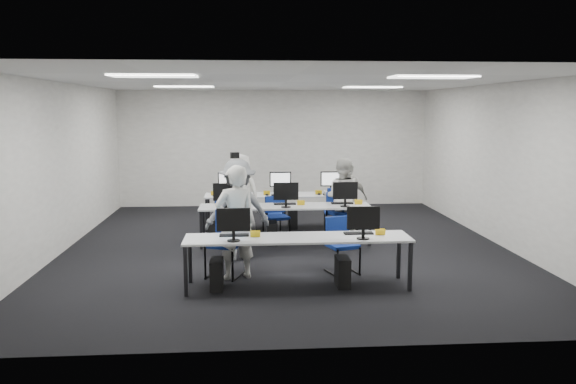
{
  "coord_description": "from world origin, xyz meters",
  "views": [
    {
      "loc": [
        -0.7,
        -10.13,
        2.53
      ],
      "look_at": [
        0.05,
        0.12,
        1.0
      ],
      "focal_mm": 35.0,
      "sensor_mm": 36.0,
      "label": 1
    }
  ],
  "objects": [
    {
      "name": "desk_mid",
      "position": [
        0.0,
        0.2,
        0.68
      ],
      "size": [
        3.2,
        0.7,
        0.73
      ],
      "color": "silver",
      "rests_on": "ground"
    },
    {
      "name": "dslr_camera",
      "position": [
        -0.91,
        -0.67,
        1.75
      ],
      "size": [
        0.18,
        0.21,
        0.1
      ],
      "primitive_type": "cube",
      "rotation": [
        0.0,
        0.0,
        3.38
      ],
      "color": "black",
      "rests_on": "photographer"
    },
    {
      "name": "room",
      "position": [
        0.0,
        0.0,
        1.5
      ],
      "size": [
        9.0,
        9.02,
        3.0
      ],
      "color": "black",
      "rests_on": "ground"
    },
    {
      "name": "chair_3",
      "position": [
        -0.12,
        0.65,
        0.26
      ],
      "size": [
        0.51,
        0.53,
        0.82
      ],
      "rotation": [
        0.0,
        0.0,
        0.29
      ],
      "color": "navy",
      "rests_on": "ground"
    },
    {
      "name": "student_1",
      "position": [
        1.16,
        0.76,
        0.79
      ],
      "size": [
        0.91,
        0.8,
        1.57
      ],
      "primitive_type": "imported",
      "rotation": [
        0.0,
        0.0,
        2.83
      ],
      "color": "beige",
      "rests_on": "ground"
    },
    {
      "name": "chair_5",
      "position": [
        -1.13,
        1.11,
        0.27
      ],
      "size": [
        0.5,
        0.53,
        0.86
      ],
      "rotation": [
        0.0,
        0.0,
        -0.21
      ],
      "color": "navy",
      "rests_on": "ground"
    },
    {
      "name": "equipment_back",
      "position": [
        0.19,
        1.62,
        0.36
      ],
      "size": [
        2.91,
        0.41,
        1.19
      ],
      "color": "white",
      "rests_on": "desk_back"
    },
    {
      "name": "chair_7",
      "position": [
        1.07,
        0.93,
        0.28
      ],
      "size": [
        0.46,
        0.5,
        0.9
      ],
      "rotation": [
        0.0,
        0.0,
        -0.05
      ],
      "color": "navy",
      "rests_on": "ground"
    },
    {
      "name": "photographer",
      "position": [
        -0.87,
        -0.85,
        0.85
      ],
      "size": [
        1.22,
        0.87,
        1.7
      ],
      "primitive_type": "imported",
      "rotation": [
        0.0,
        0.0,
        3.38
      ],
      "color": "slate",
      "rests_on": "ground"
    },
    {
      "name": "student_3",
      "position": [
        1.3,
        0.89,
        0.74
      ],
      "size": [
        0.94,
        0.57,
        1.49
      ],
      "primitive_type": "imported",
      "rotation": [
        0.0,
        0.0,
        0.25
      ],
      "color": "beige",
      "rests_on": "ground"
    },
    {
      "name": "student_0",
      "position": [
        -0.88,
        -1.91,
        0.86
      ],
      "size": [
        0.72,
        0.59,
        1.72
      ],
      "primitive_type": "imported",
      "rotation": [
        0.0,
        0.0,
        3.46
      ],
      "color": "beige",
      "rests_on": "ground"
    },
    {
      "name": "chair_1",
      "position": [
        0.75,
        -1.76,
        0.27
      ],
      "size": [
        0.54,
        0.57,
        0.86
      ],
      "rotation": [
        0.0,
        0.0,
        0.32
      ],
      "color": "navy",
      "rests_on": "ground"
    },
    {
      "name": "desk_back",
      "position": [
        0.0,
        1.6,
        0.68
      ],
      "size": [
        3.2,
        0.7,
        0.73
      ],
      "color": "silver",
      "rests_on": "ground"
    },
    {
      "name": "equipment_front",
      "position": [
        -0.19,
        -2.42,
        0.36
      ],
      "size": [
        2.51,
        0.41,
        1.19
      ],
      "color": "#0D67B4",
      "rests_on": "desk_front"
    },
    {
      "name": "equipment_mid",
      "position": [
        -0.19,
        0.18,
        0.36
      ],
      "size": [
        2.91,
        0.41,
        1.19
      ],
      "color": "white",
      "rests_on": "desk_mid"
    },
    {
      "name": "student_2",
      "position": [
        -0.85,
        0.98,
        0.82
      ],
      "size": [
        0.93,
        0.76,
        1.64
      ],
      "primitive_type": "imported",
      "rotation": [
        0.0,
        0.0,
        -0.34
      ],
      "color": "beige",
      "rests_on": "ground"
    },
    {
      "name": "chair_0",
      "position": [
        -1.05,
        -1.79,
        0.31
      ],
      "size": [
        0.63,
        0.66,
        0.99
      ],
      "rotation": [
        0.0,
        0.0,
        -0.35
      ],
      "color": "navy",
      "rests_on": "ground"
    },
    {
      "name": "desk_front",
      "position": [
        0.0,
        -2.4,
        0.68
      ],
      "size": [
        3.2,
        0.7,
        0.73
      ],
      "color": "silver",
      "rests_on": "ground"
    },
    {
      "name": "ceiling_panels",
      "position": [
        0.0,
        0.0,
        2.98
      ],
      "size": [
        5.2,
        4.6,
        0.02
      ],
      "color": "white",
      "rests_on": "room"
    },
    {
      "name": "chair_2",
      "position": [
        -1.16,
        0.75,
        0.28
      ],
      "size": [
        0.46,
        0.5,
        0.88
      ],
      "rotation": [
        0.0,
        0.0,
        -0.07
      ],
      "color": "navy",
      "rests_on": "ground"
    },
    {
      "name": "handbag",
      "position": [
        -1.1,
        0.19,
        0.86
      ],
      "size": [
        0.38,
        0.3,
        0.27
      ],
      "primitive_type": "ellipsoid",
      "rotation": [
        0.0,
        0.0,
        0.32
      ],
      "color": "olive",
      "rests_on": "desk_mid"
    },
    {
      "name": "chair_6",
      "position": [
        -0.17,
        0.99,
        0.26
      ],
      "size": [
        0.47,
        0.5,
        0.81
      ],
      "rotation": [
        0.0,
        0.0,
        0.18
      ],
      "color": "navy",
      "rests_on": "ground"
    },
    {
      "name": "chair_4",
      "position": [
        1.15,
        0.64,
        0.31
      ],
      "size": [
        0.59,
        0.62,
        0.97
      ],
      "rotation": [
        0.0,
        0.0,
        0.26
      ],
      "color": "navy",
      "rests_on": "ground"
    }
  ]
}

